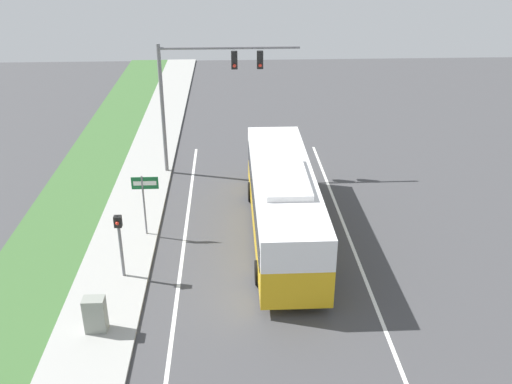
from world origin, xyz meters
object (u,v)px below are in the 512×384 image
Objects in this scene: pedestrian_signal at (120,236)px; signal_gantry at (202,82)px; street_sign at (145,194)px; bus at (283,199)px; utility_cabinet at (95,314)px.

signal_gantry is at bearing 74.70° from pedestrian_signal.
signal_gantry is 8.06m from street_sign.
bus is 7.07m from pedestrian_signal.
bus is 9.23× the size of utility_cabinet.
pedestrian_signal is at bearing -99.05° from street_sign.
pedestrian_signal is (-6.41, -2.99, 0.05)m from bus.
signal_gantry reaches higher than pedestrian_signal.
pedestrian_signal is 0.94× the size of street_sign.
bus reaches higher than utility_cabinet.
bus is at bearing -2.93° from street_sign.
pedestrian_signal is 3.46m from utility_cabinet.
bus is 4.05× the size of street_sign.
pedestrian_signal is (-2.84, -10.39, -3.18)m from signal_gantry.
street_sign is at bearing 177.07° from bus.
signal_gantry is (-3.57, 7.40, 3.23)m from bus.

